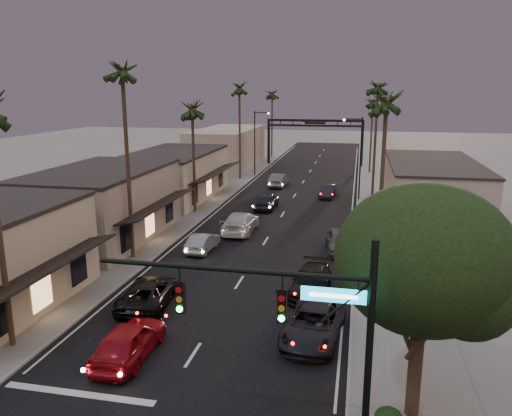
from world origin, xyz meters
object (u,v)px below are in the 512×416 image
at_px(palm_ld, 239,85).
at_px(palm_rc, 373,100).
at_px(traffic_signal, 305,323).
at_px(palm_rb, 378,84).
at_px(streetlight_right, 358,152).
at_px(corner_tree, 426,265).
at_px(oncoming_silver, 203,242).
at_px(palm_ra, 387,96).
at_px(palm_far, 272,92).
at_px(curbside_near, 313,324).
at_px(arch, 315,131).
at_px(streetlight_left, 257,138).
at_px(oncoming_pickup, 149,292).
at_px(curbside_black, 311,281).
at_px(palm_lb, 122,66).
at_px(oncoming_red, 129,341).
at_px(palm_lc, 192,105).

xyz_separation_m(palm_ld, palm_rc, (17.20, 9.00, -1.95)).
relative_size(traffic_signal, palm_ld, 0.60).
bearing_deg(palm_rb, traffic_signal, -94.16).
distance_m(traffic_signal, streetlight_right, 41.02).
bearing_deg(corner_tree, oncoming_silver, 128.47).
height_order(traffic_signal, palm_rb, palm_rb).
height_order(palm_ra, palm_far, same).
height_order(palm_rb, curbside_near, palm_rb).
height_order(palm_ra, palm_rc, palm_ra).
distance_m(arch, palm_ra, 47.17).
height_order(streetlight_left, curbside_near, streetlight_left).
bearing_deg(oncoming_pickup, streetlight_left, -93.21).
relative_size(traffic_signal, oncoming_pickup, 1.56).
distance_m(arch, palm_far, 12.96).
distance_m(oncoming_silver, curbside_black, 10.86).
height_order(palm_lb, palm_ra, palm_lb).
bearing_deg(palm_rb, curbside_near, -96.11).
xyz_separation_m(traffic_signal, palm_ld, (-14.29, 51.00, 7.33)).
distance_m(palm_ra, palm_rb, 20.02).
distance_m(palm_ld, oncoming_red, 47.59).
distance_m(streetlight_left, palm_rb, 22.07).
relative_size(palm_lc, palm_ra, 0.92).
relative_size(palm_far, curbside_black, 2.57).
bearing_deg(palm_ld, corner_tree, -69.19).
xyz_separation_m(palm_ld, palm_far, (0.30, 23.00, -0.97)).
relative_size(palm_rb, oncoming_red, 2.89).
relative_size(palm_ra, oncoming_silver, 3.23).
bearing_deg(streetlight_left, palm_rb, -42.05).
bearing_deg(palm_far, palm_ra, -72.62).
relative_size(palm_rb, oncoming_pickup, 2.61).
height_order(palm_ra, oncoming_silver, palm_ra).
bearing_deg(palm_lb, curbside_black, -15.94).
distance_m(palm_far, oncoming_red, 69.82).
bearing_deg(palm_rc, palm_rb, -90.00).
relative_size(streetlight_left, palm_lc, 0.74).
bearing_deg(oncoming_pickup, palm_rb, -120.41).
bearing_deg(traffic_signal, palm_far, 100.70).
xyz_separation_m(corner_tree, streetlight_left, (-16.40, 50.55, -0.65)).
xyz_separation_m(palm_ld, curbside_near, (13.85, -42.28, -11.64)).
distance_m(palm_lc, palm_ld, 19.10).
relative_size(palm_rc, oncoming_silver, 2.98).
bearing_deg(curbside_near, palm_far, 107.57).
height_order(oncoming_pickup, oncoming_silver, oncoming_pickup).
bearing_deg(palm_lb, oncoming_silver, 30.83).
bearing_deg(palm_rc, oncoming_silver, -107.99).
xyz_separation_m(palm_rc, oncoming_pickup, (-12.79, -49.29, -9.71)).
bearing_deg(curbside_near, palm_ra, 79.31).
xyz_separation_m(streetlight_left, oncoming_red, (4.19, -48.79, -4.49)).
height_order(traffic_signal, curbside_near, traffic_signal).
xyz_separation_m(oncoming_silver, curbside_black, (8.77, -6.41, 0.07)).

